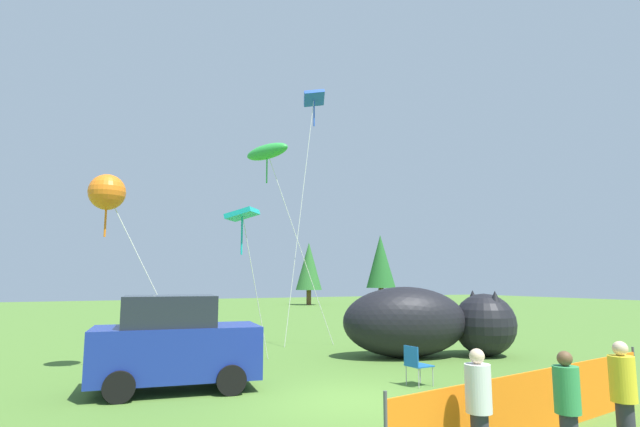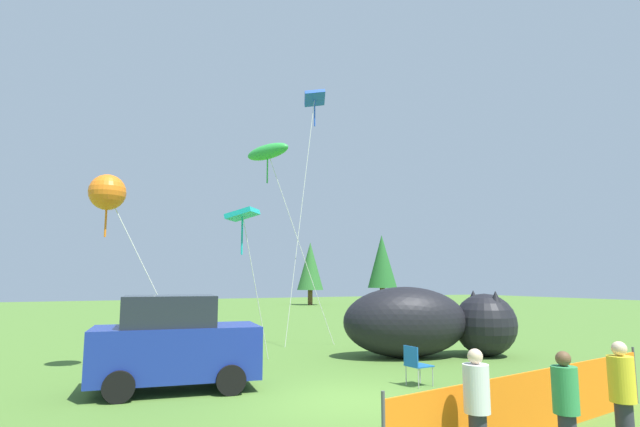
% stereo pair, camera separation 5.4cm
% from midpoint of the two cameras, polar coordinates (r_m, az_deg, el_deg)
% --- Properties ---
extents(ground_plane, '(120.00, 120.00, 0.00)m').
position_cam_midpoint_polar(ground_plane, '(11.52, 3.54, -20.55)').
color(ground_plane, '#4C752D').
extents(parked_car, '(4.03, 2.43, 2.22)m').
position_cam_midpoint_polar(parked_car, '(12.74, -16.16, -14.08)').
color(parked_car, navy).
rests_on(parked_car, ground).
extents(folding_chair, '(0.58, 0.58, 0.96)m').
position_cam_midpoint_polar(folding_chair, '(13.06, 10.98, -16.35)').
color(folding_chair, '#1959A5').
rests_on(folding_chair, ground).
extents(inflatable_cat, '(6.12, 3.82, 2.35)m').
position_cam_midpoint_polar(inflatable_cat, '(17.73, 12.14, -12.29)').
color(inflatable_cat, black).
rests_on(inflatable_cat, ground).
extents(safety_fence, '(7.21, 1.32, 1.16)m').
position_cam_midpoint_polar(safety_fence, '(9.82, 24.07, -19.05)').
color(safety_fence, orange).
rests_on(safety_fence, ground).
extents(spectator_in_red_shirt, '(0.36, 0.36, 1.67)m').
position_cam_midpoint_polar(spectator_in_red_shirt, '(9.04, 31.45, -17.18)').
color(spectator_in_red_shirt, '#2D2D38').
rests_on(spectator_in_red_shirt, ground).
extents(spectator_in_yellow_shirt, '(0.35, 0.35, 1.60)m').
position_cam_midpoint_polar(spectator_in_yellow_shirt, '(8.11, 26.49, -19.02)').
color(spectator_in_yellow_shirt, '#2D2D38').
rests_on(spectator_in_yellow_shirt, ground).
extents(spectator_in_grey_shirt, '(0.36, 0.36, 1.64)m').
position_cam_midpoint_polar(spectator_in_grey_shirt, '(7.64, 17.71, -20.05)').
color(spectator_in_grey_shirt, '#2D2D38').
rests_on(spectator_in_grey_shirt, ground).
extents(kite_green_fish, '(3.60, 2.10, 8.22)m').
position_cam_midpoint_polar(kite_green_fish, '(20.59, -5.91, 6.95)').
color(kite_green_fish, silver).
rests_on(kite_green_fish, ground).
extents(kite_teal_diamond, '(1.78, 1.27, 4.88)m').
position_cam_midpoint_polar(kite_teal_diamond, '(16.26, -8.73, -0.34)').
color(kite_teal_diamond, silver).
rests_on(kite_teal_diamond, ground).
extents(kite_blue_box, '(2.30, 1.51, 10.97)m').
position_cam_midpoint_polar(kite_blue_box, '(22.79, -0.61, 12.46)').
color(kite_blue_box, silver).
rests_on(kite_blue_box, ground).
extents(kite_orange_flower, '(3.08, 1.15, 5.63)m').
position_cam_midpoint_polar(kite_orange_flower, '(15.71, -23.03, 2.21)').
color(kite_orange_flower, silver).
rests_on(kite_orange_flower, ground).
extents(horizon_tree_east, '(2.75, 2.75, 6.56)m').
position_cam_midpoint_polar(horizon_tree_east, '(53.00, -1.09, -6.05)').
color(horizon_tree_east, brown).
rests_on(horizon_tree_east, ground).
extents(horizon_tree_west, '(3.11, 3.11, 7.42)m').
position_cam_midpoint_polar(horizon_tree_west, '(54.13, 7.13, -5.47)').
color(horizon_tree_west, brown).
rests_on(horizon_tree_west, ground).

